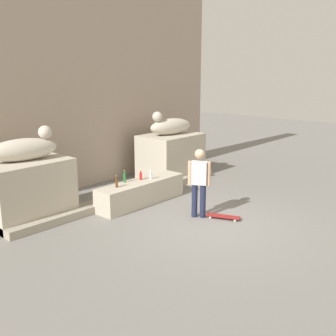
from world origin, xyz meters
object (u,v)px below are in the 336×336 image
(skateboard, at_px, (223,216))
(bottle_green, at_px, (124,177))
(statue_reclining_right, at_px, (170,126))
(skater, at_px, (199,180))
(bottle_brown, at_px, (117,183))
(statue_reclining_left, at_px, (24,148))
(bottle_clear, at_px, (151,175))
(bottle_red, at_px, (141,176))

(skateboard, xyz_separation_m, bottle_green, (-0.86, 2.51, 0.69))
(statue_reclining_right, height_order, skateboard, statue_reclining_right)
(skater, distance_m, bottle_brown, 2.07)
(skateboard, bearing_deg, skater, -173.48)
(skater, bearing_deg, skateboard, -2.22)
(bottle_green, distance_m, bottle_brown, 0.48)
(statue_reclining_left, relative_size, skater, 1.01)
(statue_reclining_right, relative_size, bottle_clear, 5.82)
(skater, bearing_deg, bottle_brown, 179.15)
(bottle_clear, relative_size, bottle_red, 1.08)
(statue_reclining_right, xyz_separation_m, skateboard, (-2.06, -3.52, -1.64))
(skater, height_order, skateboard, skater)
(statue_reclining_right, distance_m, skateboard, 4.39)
(statue_reclining_left, distance_m, statue_reclining_right, 5.10)
(bottle_clear, bearing_deg, skateboard, -85.69)
(bottle_green, xyz_separation_m, bottle_brown, (-0.44, -0.19, -0.01))
(bottle_brown, xyz_separation_m, bottle_red, (0.91, 0.07, -0.02))
(bottle_green, bearing_deg, skater, -73.69)
(bottle_green, distance_m, bottle_red, 0.49)
(bottle_clear, bearing_deg, bottle_brown, 175.62)
(bottle_green, distance_m, bottle_clear, 0.75)
(statue_reclining_left, xyz_separation_m, bottle_clear, (2.87, -1.27, -0.97))
(skater, height_order, bottle_clear, skater)
(skater, distance_m, bottle_green, 2.08)
(bottle_clear, height_order, bottle_red, bottle_clear)
(statue_reclining_right, distance_m, skater, 3.88)
(skater, relative_size, bottle_red, 6.32)
(statue_reclining_right, xyz_separation_m, bottle_brown, (-3.36, -1.20, -0.96))
(statue_reclining_left, height_order, bottle_green, statue_reclining_left)
(skater, bearing_deg, bottle_green, 165.89)
(bottle_clear, bearing_deg, statue_reclining_left, 156.14)
(statue_reclining_left, distance_m, bottle_red, 3.03)
(statue_reclining_left, bearing_deg, bottle_clear, -12.56)
(statue_reclining_left, relative_size, bottle_green, 5.11)
(bottle_green, bearing_deg, statue_reclining_right, 18.97)
(bottle_green, xyz_separation_m, bottle_clear, (0.70, -0.28, -0.02))
(statue_reclining_right, bearing_deg, bottle_green, 27.58)
(skater, height_order, bottle_green, skater)
(bottle_brown, distance_m, bottle_red, 0.91)
(statue_reclining_right, height_order, skater, statue_reclining_right)
(skater, xyz_separation_m, bottle_green, (-0.58, 1.99, -0.17))
(statue_reclining_left, relative_size, bottle_brown, 5.59)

